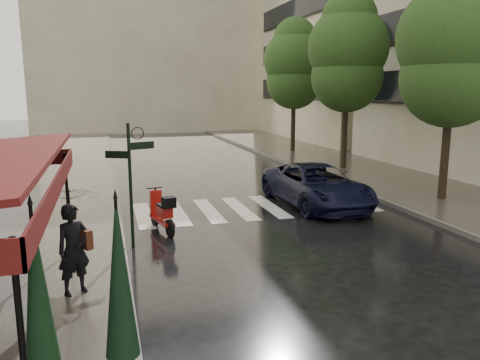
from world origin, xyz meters
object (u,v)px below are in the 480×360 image
scooter (162,213)px  parasol_back (119,278)px  parasol_front (39,302)px  pedestrian_with_umbrella (71,208)px  parked_car (316,185)px

scooter → parasol_back: parasol_back is taller
parasol_front → parasol_back: parasol_front is taller
pedestrian_with_umbrella → parasol_back: bearing=-104.0°
pedestrian_with_umbrella → parasol_front: bearing=-121.7°
pedestrian_with_umbrella → parked_car: bearing=7.0°
parasol_front → parasol_back: bearing=35.9°
pedestrian_with_umbrella → parked_car: pedestrian_with_umbrella is taller
pedestrian_with_umbrella → parasol_back: size_ratio=1.01×
pedestrian_with_umbrella → parasol_back: pedestrian_with_umbrella is taller
parasol_back → parasol_front: bearing=-144.1°
pedestrian_with_umbrella → scooter: size_ratio=1.44×
scooter → parasol_front: size_ratio=0.66×
scooter → parked_car: size_ratio=0.34×
scooter → parked_car: 5.65m
pedestrian_with_umbrella → parasol_back: 2.89m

